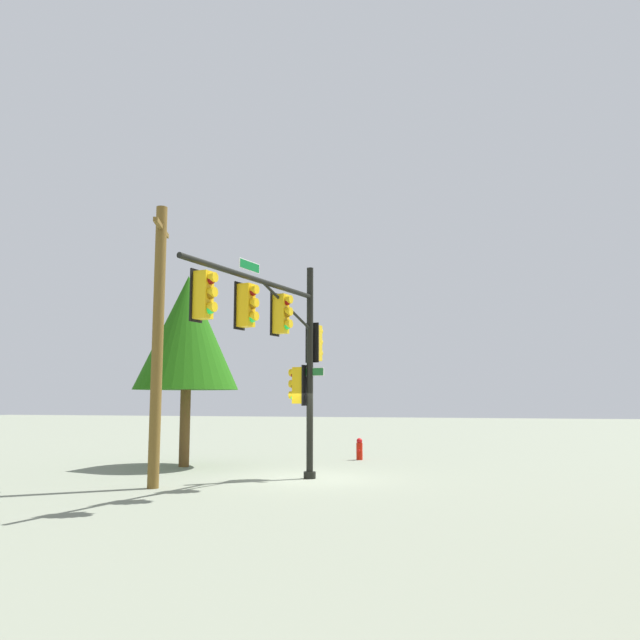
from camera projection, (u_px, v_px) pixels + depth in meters
ground_plane at (310, 479)px, 18.41m from camera, size 120.00×120.00×0.00m
signal_pole_assembly at (280, 337)px, 17.38m from camera, size 6.79×1.92×6.34m
utility_pole at (158, 340)px, 16.89m from camera, size 1.75×0.66×7.64m
fire_hydrant at (359, 449)px, 24.04m from camera, size 0.33×0.24×0.83m
tree_near at (187, 333)px, 22.17m from camera, size 3.67×3.67×6.73m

